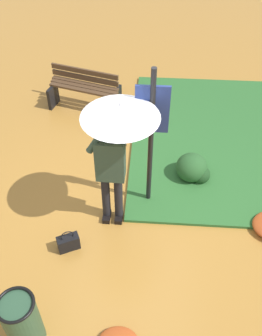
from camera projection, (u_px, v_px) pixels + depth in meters
The scene contains 7 objects.
ground_plane at pixel (130, 212), 5.94m from camera, with size 18.00×18.00×0.00m, color #B27A33.
person_with_umbrella at pixel (116, 136), 4.79m from camera, with size 0.96×0.96×2.04m.
info_sign_post at pixel (151, 126), 5.11m from camera, with size 0.44×0.07×2.30m.
handbag at pixel (68, 243), 5.38m from camera, with size 0.33×0.26×0.37m.
park_bench at pixel (85, 88), 7.64m from camera, with size 1.44×0.74×0.75m.
trash_bin at pixel (22, 322), 4.28m from camera, with size 0.42×0.42×0.83m.
shrub_cluster at pixel (193, 169), 6.30m from camera, with size 0.55×0.50×0.45m.
Camera 1 is at (0.28, -3.79, 4.61)m, focal length 41.82 mm.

